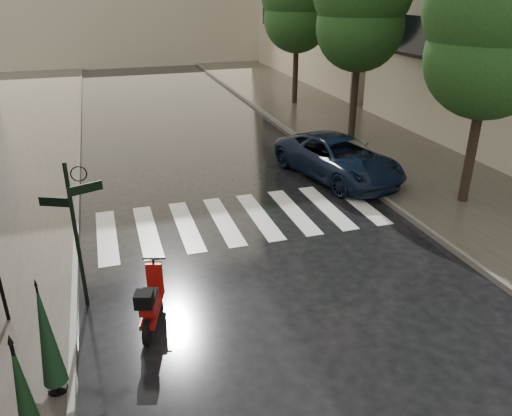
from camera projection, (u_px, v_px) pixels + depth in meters
ground at (166, 395)px, 8.06m from camera, size 120.00×120.00×0.00m
sidewalk_far at (367, 137)px, 21.27m from camera, size 5.50×60.00×0.12m
curb_near at (79, 164)px, 18.06m from camera, size 0.12×60.00×0.16m
curb_far at (306, 143)px, 20.49m from camera, size 0.12×60.00×0.16m
crosswalk at (241, 218)px, 14.08m from camera, size 7.85×3.20×0.01m
signpost at (75, 225)px, 9.58m from camera, size 1.17×0.29×3.10m
tree_near at (497, 15)px, 12.84m from camera, size 3.80×3.80×7.99m
scooter at (151, 302)px, 9.51m from camera, size 0.74×1.66×1.12m
parked_car at (338, 158)px, 16.79m from camera, size 3.38×5.39×1.39m
parasol_back at (47, 335)px, 7.54m from camera, size 0.38×0.38×2.02m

